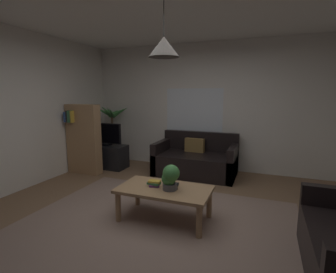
{
  "coord_description": "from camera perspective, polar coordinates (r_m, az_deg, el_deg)",
  "views": [
    {
      "loc": [
        1.2,
        -2.79,
        1.6
      ],
      "look_at": [
        0.0,
        0.3,
        1.05
      ],
      "focal_mm": 27.32,
      "sensor_mm": 36.0,
      "label": 1
    }
  ],
  "objects": [
    {
      "name": "window_pane",
      "position": [
        5.57,
        5.8,
        5.83
      ],
      "size": [
        1.24,
        0.01,
        0.93
      ],
      "primitive_type": "cube",
      "color": "white"
    },
    {
      "name": "remote_on_table_0",
      "position": [
        3.38,
        1.84,
        -10.79
      ],
      "size": [
        0.08,
        0.17,
        0.02
      ],
      "primitive_type": "cube",
      "rotation": [
        0.0,
        0.0,
        0.18
      ],
      "color": "black",
      "rests_on": "coffee_table"
    },
    {
      "name": "potted_plant_on_table",
      "position": [
        3.2,
        0.48,
        -8.99
      ],
      "size": [
        0.23,
        0.21,
        0.32
      ],
      "color": "#4C4C51",
      "rests_on": "coffee_table"
    },
    {
      "name": "book_on_table_0",
      "position": [
        3.36,
        -3.02,
        -10.88
      ],
      "size": [
        0.14,
        0.11,
        0.03
      ],
      "primitive_type": "cube",
      "rotation": [
        0.0,
        0.0,
        0.22
      ],
      "color": "#72387F",
      "rests_on": "coffee_table"
    },
    {
      "name": "wall_left",
      "position": [
        4.75,
        -32.69,
        4.67
      ],
      "size": [
        0.06,
        5.13,
        2.66
      ],
      "primitive_type": "cube",
      "color": "silver",
      "rests_on": "ground"
    },
    {
      "name": "wall_back",
      "position": [
        5.53,
        8.72,
        6.52
      ],
      "size": [
        5.31,
        0.06,
        2.66
      ],
      "primitive_type": "cube",
      "color": "silver",
      "rests_on": "ground"
    },
    {
      "name": "coffee_table",
      "position": [
        3.34,
        -0.83,
        -12.41
      ],
      "size": [
        1.17,
        0.64,
        0.42
      ],
      "color": "#A87F56",
      "rests_on": "ground"
    },
    {
      "name": "book_on_table_2",
      "position": [
        3.35,
        -3.04,
        -9.96
      ],
      "size": [
        0.15,
        0.11,
        0.02
      ],
      "primitive_type": "cube",
      "rotation": [
        0.0,
        0.0,
        0.09
      ],
      "color": "gold",
      "rests_on": "coffee_table"
    },
    {
      "name": "pendant_lamp",
      "position": [
        3.14,
        -0.91,
        19.38
      ],
      "size": [
        0.37,
        0.37,
        0.63
      ],
      "color": "black"
    },
    {
      "name": "tv_stand",
      "position": [
        5.8,
        -13.56,
        -4.3
      ],
      "size": [
        0.9,
        0.44,
        0.5
      ],
      "primitive_type": "cube",
      "color": "black",
      "rests_on": "ground"
    },
    {
      "name": "book_on_table_1",
      "position": [
        3.36,
        -3.16,
        -10.37
      ],
      "size": [
        0.17,
        0.12,
        0.03
      ],
      "primitive_type": "cube",
      "rotation": [
        0.0,
        0.0,
        -0.12
      ],
      "color": "#387247",
      "rests_on": "coffee_table"
    },
    {
      "name": "couch_under_window",
      "position": [
        5.19,
        6.21,
        -5.45
      ],
      "size": [
        1.58,
        0.9,
        0.82
      ],
      "color": "black",
      "rests_on": "ground"
    },
    {
      "name": "remote_on_table_1",
      "position": [
        3.27,
        0.67,
        -11.48
      ],
      "size": [
        0.16,
        0.06,
        0.02
      ],
      "primitive_type": "cube",
      "rotation": [
        0.0,
        0.0,
        1.52
      ],
      "color": "black",
      "rests_on": "coffee_table"
    },
    {
      "name": "potted_palm_corner",
      "position": [
        6.13,
        -12.23,
        0.46
      ],
      "size": [
        0.82,
        0.79,
        1.38
      ],
      "color": "brown",
      "rests_on": "ground"
    },
    {
      "name": "bookshelf_corner",
      "position": [
        5.43,
        -18.35,
        -0.46
      ],
      "size": [
        0.7,
        0.31,
        1.4
      ],
      "color": "#A87F56",
      "rests_on": "ground"
    },
    {
      "name": "rug",
      "position": [
        3.27,
        -3.37,
        -19.79
      ],
      "size": [
        3.37,
        2.82,
        0.01
      ],
      "primitive_type": "cube",
      "color": "gray",
      "rests_on": "ground"
    },
    {
      "name": "floor",
      "position": [
        3.44,
        -1.91,
        -18.49
      ],
      "size": [
        5.19,
        5.13,
        0.02
      ],
      "primitive_type": "cube",
      "color": "brown",
      "rests_on": "ground"
    },
    {
      "name": "tv",
      "position": [
        5.68,
        -13.88,
        0.53
      ],
      "size": [
        0.77,
        0.16,
        0.48
      ],
      "color": "black",
      "rests_on": "tv_stand"
    }
  ]
}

